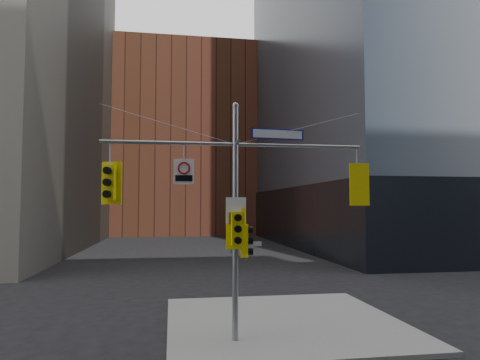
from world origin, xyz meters
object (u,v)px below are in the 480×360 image
object	(u,v)px
signal_assembly	(235,196)
regulatory_sign_arm	(184,171)
traffic_light_pole_side	(246,241)
street_sign_blade	(278,134)
traffic_light_east_arm	(357,185)
traffic_light_pole_front	(237,229)
traffic_light_west_arm	(110,183)

from	to	relation	value
signal_assembly	regulatory_sign_arm	size ratio (longest dim) A/B	10.58
traffic_light_pole_side	street_sign_blade	size ratio (longest dim) A/B	0.58
traffic_light_east_arm	traffic_light_pole_front	bearing A→B (deg)	6.06
signal_assembly	traffic_light_pole_front	distance (m)	1.00
traffic_light_pole_front	traffic_light_pole_side	bearing A→B (deg)	37.78
traffic_light_west_arm	traffic_light_east_arm	distance (m)	7.60
traffic_light_west_arm	traffic_light_pole_side	size ratio (longest dim) A/B	1.28
traffic_light_east_arm	traffic_light_pole_side	distance (m)	3.98
street_sign_blade	regulatory_sign_arm	world-z (taller)	street_sign_blade
signal_assembly	street_sign_blade	xyz separation A→B (m)	(1.33, 0.00, 1.93)
traffic_light_east_arm	street_sign_blade	size ratio (longest dim) A/B	0.79
signal_assembly	traffic_light_east_arm	distance (m)	3.93
street_sign_blade	traffic_light_pole_side	bearing A→B (deg)	175.46
traffic_light_east_arm	traffic_light_west_arm	bearing A→B (deg)	2.05
traffic_light_pole_side	traffic_light_east_arm	bearing A→B (deg)	-77.95
traffic_light_pole_front	traffic_light_west_arm	bearing A→B (deg)	173.80
traffic_light_east_arm	street_sign_blade	bearing A→B (deg)	2.09
traffic_light_pole_front	regulatory_sign_arm	world-z (taller)	regulatory_sign_arm
signal_assembly	traffic_light_pole_front	world-z (taller)	signal_assembly
signal_assembly	street_sign_blade	distance (m)	2.34
signal_assembly	regulatory_sign_arm	world-z (taller)	signal_assembly
signal_assembly	street_sign_blade	bearing A→B (deg)	0.13
traffic_light_west_arm	traffic_light_east_arm	size ratio (longest dim) A/B	0.94
street_sign_blade	traffic_light_east_arm	bearing A→B (deg)	-4.85
traffic_light_pole_front	street_sign_blade	world-z (taller)	street_sign_blade
traffic_light_east_arm	regulatory_sign_arm	distance (m)	5.48
traffic_light_west_arm	street_sign_blade	world-z (taller)	street_sign_blade
traffic_light_west_arm	regulatory_sign_arm	size ratio (longest dim) A/B	1.65
signal_assembly	street_sign_blade	world-z (taller)	signal_assembly
traffic_light_west_arm	traffic_light_east_arm	bearing A→B (deg)	12.92
signal_assembly	traffic_light_west_arm	world-z (taller)	signal_assembly
signal_assembly	traffic_light_west_arm	xyz separation A→B (m)	(-3.69, 0.01, 0.38)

